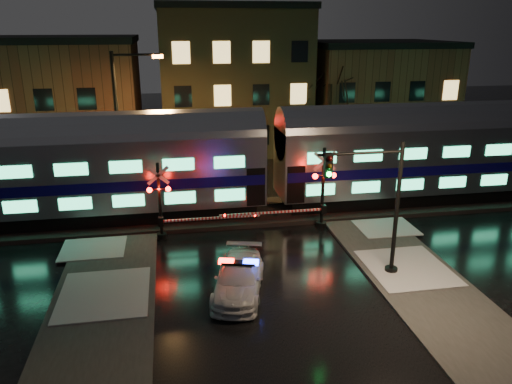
{
  "coord_description": "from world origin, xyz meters",
  "views": [
    {
      "loc": [
        -3.57,
        -21.42,
        10.39
      ],
      "look_at": [
        0.65,
        2.5,
        2.2
      ],
      "focal_mm": 35.0,
      "sensor_mm": 36.0,
      "label": 1
    }
  ],
  "objects_px": {
    "police_car": "(239,278)",
    "streetlight": "(123,117)",
    "traffic_light": "(377,208)",
    "crossing_signal_left": "(167,209)",
    "crossing_signal_right": "(317,197)"
  },
  "relations": [
    {
      "from": "traffic_light",
      "to": "streetlight",
      "type": "xyz_separation_m",
      "value": [
        -11.01,
        12.19,
        2.02
      ]
    },
    {
      "from": "crossing_signal_right",
      "to": "streetlight",
      "type": "bearing_deg",
      "value": 146.51
    },
    {
      "from": "police_car",
      "to": "crossing_signal_right",
      "type": "relative_size",
      "value": 0.78
    },
    {
      "from": "streetlight",
      "to": "traffic_light",
      "type": "bearing_deg",
      "value": -47.92
    },
    {
      "from": "police_car",
      "to": "streetlight",
      "type": "bearing_deg",
      "value": 126.7
    },
    {
      "from": "police_car",
      "to": "crossing_signal_right",
      "type": "bearing_deg",
      "value": 64.65
    },
    {
      "from": "crossing_signal_left",
      "to": "traffic_light",
      "type": "bearing_deg",
      "value": -32.53
    },
    {
      "from": "police_car",
      "to": "traffic_light",
      "type": "distance_m",
      "value": 6.39
    },
    {
      "from": "police_car",
      "to": "crossing_signal_right",
      "type": "height_order",
      "value": "crossing_signal_right"
    },
    {
      "from": "crossing_signal_left",
      "to": "police_car",
      "type": "bearing_deg",
      "value": -65.22
    },
    {
      "from": "police_car",
      "to": "streetlight",
      "type": "distance_m",
      "value": 14.36
    },
    {
      "from": "police_car",
      "to": "traffic_light",
      "type": "relative_size",
      "value": 0.82
    },
    {
      "from": "crossing_signal_left",
      "to": "traffic_light",
      "type": "xyz_separation_m",
      "value": [
        8.61,
        -5.5,
        1.49
      ]
    },
    {
      "from": "traffic_light",
      "to": "crossing_signal_right",
      "type": "bearing_deg",
      "value": 104.48
    },
    {
      "from": "crossing_signal_right",
      "to": "crossing_signal_left",
      "type": "height_order",
      "value": "crossing_signal_right"
    }
  ]
}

